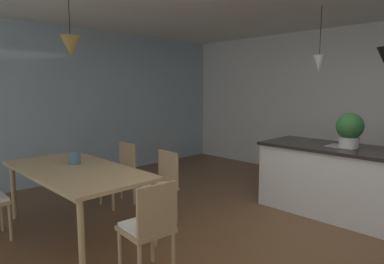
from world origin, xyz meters
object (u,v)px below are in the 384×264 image
Objects in this scene: kitchen_island at (344,181)px; chair_far_left at (120,171)px; chair_kitchen_end at (149,226)px; potted_plant_on_island at (350,129)px; chair_far_right at (160,184)px; vase_on_dining_table at (75,158)px; dining_table at (76,174)px.

chair_far_left is at bearing -143.10° from kitchen_island.
potted_plant_on_island is at bearing 76.54° from chair_kitchen_end.
chair_far_right is 1.97× the size of potted_plant_on_island.
vase_on_dining_table is at bearing -73.20° from chair_far_left.
dining_table is at bearing -23.19° from vase_on_dining_table.
chair_far_right is 2.37m from kitchen_island.
dining_table is 3.37m from potted_plant_on_island.
vase_on_dining_table reaches higher than chair_far_left.
kitchen_island is (2.41, 1.81, -0.01)m from chair_far_left.
dining_table is 4.50× the size of potted_plant_on_island.
potted_plant_on_island reaches higher than chair_far_right.
chair_far_right is at bearing 48.94° from vase_on_dining_table.
chair_far_right is 0.41× the size of kitchen_island.
kitchen_island is at bearing 36.90° from chair_far_left.
kitchen_island reaches higher than chair_far_right.
potted_plant_on_island reaches higher than chair_kitchen_end.
chair_far_left is 3.12m from potted_plant_on_island.
chair_far_left reaches higher than dining_table.
dining_table is at bearing -117.74° from chair_far_right.
chair_far_right is 2.48m from potted_plant_on_island.
vase_on_dining_table is at bearing -131.06° from chair_far_right.
vase_on_dining_table reaches higher than dining_table.
potted_plant_on_island is (0.64, 2.67, 0.66)m from chair_kitchen_end.
dining_table is 0.99m from chair_far_left.
chair_far_left is 1.00× the size of chair_far_right.
chair_kitchen_end is 5.76× the size of vase_on_dining_table.
dining_table is 2.28× the size of chair_far_left.
kitchen_island is at bearing 180.00° from potted_plant_on_island.
chair_kitchen_end and chair_far_right have the same top height.
chair_kitchen_end is at bearing -25.44° from chair_far_left.
vase_on_dining_table is at bearing 176.49° from chair_kitchen_end.
chair_kitchen_end is 2.00m from chair_far_left.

